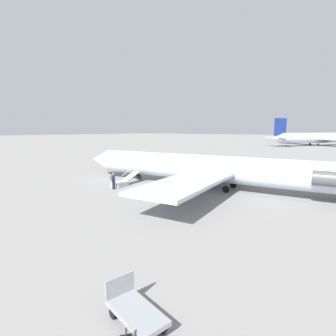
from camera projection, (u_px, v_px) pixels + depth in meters
The scene contains 6 objects.
ground_plane at pixel (205, 187), 28.60m from camera, with size 600.00×600.00×0.00m, color gray.
airplane_main at pixel (214, 168), 27.76m from camera, with size 34.43×26.46×7.31m.
airplane_far_right at pixel (320, 138), 103.26m from camera, with size 36.64×46.15×10.34m.
boarding_stairs at pixel (122, 182), 29.38m from camera, with size 1.63×4.13×1.78m.
passenger at pixel (113, 180), 27.61m from camera, with size 0.37×0.56×1.74m.
luggage_cart at pixel (135, 310), 8.50m from camera, with size 2.37×1.49×1.22m.
Camera 1 is at (-14.63, 24.20, 6.26)m, focal length 28.00 mm.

